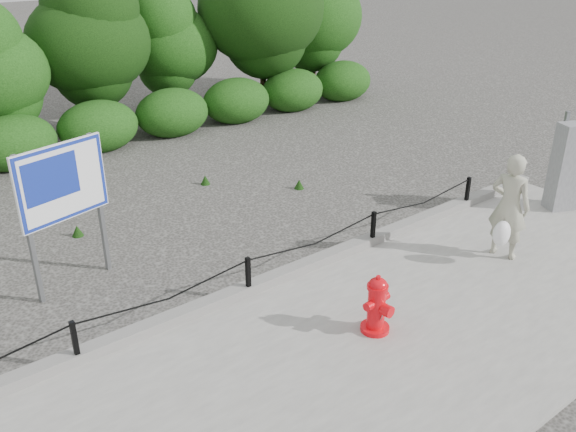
% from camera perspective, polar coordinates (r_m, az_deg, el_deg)
% --- Properties ---
extents(ground, '(90.00, 90.00, 0.00)m').
position_cam_1_polar(ground, '(8.90, -3.67, -7.75)').
color(ground, '#2D2B28').
rests_on(ground, ground).
extents(sidewalk, '(14.00, 4.00, 0.08)m').
position_cam_1_polar(sidewalk, '(7.61, 5.18, -13.93)').
color(sidewalk, gray).
rests_on(sidewalk, ground).
extents(curb, '(14.00, 0.22, 0.14)m').
position_cam_1_polar(curb, '(8.85, -3.89, -6.80)').
color(curb, slate).
rests_on(curb, sidewalk).
extents(chain_barrier, '(10.06, 0.06, 0.60)m').
position_cam_1_polar(chain_barrier, '(8.66, -3.76, -5.21)').
color(chain_barrier, black).
rests_on(chain_barrier, sidewalk).
extents(treeline, '(20.51, 3.84, 5.15)m').
position_cam_1_polar(treeline, '(16.11, -20.14, 15.72)').
color(treeline, black).
rests_on(treeline, ground).
extents(fire_hydrant, '(0.44, 0.45, 0.82)m').
position_cam_1_polar(fire_hydrant, '(7.97, 8.33, -8.25)').
color(fire_hydrant, red).
rests_on(fire_hydrant, sidewalk).
extents(pedestrian, '(0.78, 0.71, 1.71)m').
position_cam_1_polar(pedestrian, '(10.08, 19.97, 0.71)').
color(pedestrian, '#A1A08A').
rests_on(pedestrian, sidewalk).
extents(utility_cabinet, '(0.72, 0.59, 1.81)m').
position_cam_1_polar(utility_cabinet, '(12.36, 24.82, 4.23)').
color(utility_cabinet, gray).
rests_on(utility_cabinet, sidewalk).
extents(advertising_sign, '(1.35, 0.43, 2.22)m').
position_cam_1_polar(advertising_sign, '(9.05, -20.36, 2.38)').
color(advertising_sign, slate).
rests_on(advertising_sign, ground).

